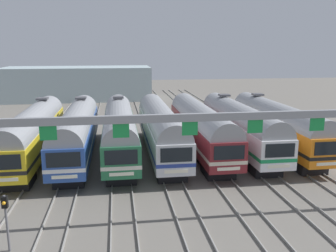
% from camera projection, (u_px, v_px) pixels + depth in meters
% --- Properties ---
extents(ground_plane, '(160.00, 160.00, 0.00)m').
position_uv_depth(ground_plane, '(161.00, 154.00, 34.41)').
color(ground_plane, slate).
extents(track_bed, '(24.67, 70.00, 0.15)m').
position_uv_depth(track_bed, '(146.00, 119.00, 50.82)').
color(track_bed, gray).
rests_on(track_bed, ground).
extents(commuter_train_yellow, '(2.88, 18.06, 5.05)m').
position_uv_depth(commuter_train_yellow, '(33.00, 131.00, 32.21)').
color(commuter_train_yellow, gold).
rests_on(commuter_train_yellow, ground).
extents(commuter_train_blue, '(2.88, 18.06, 5.05)m').
position_uv_depth(commuter_train_blue, '(77.00, 130.00, 32.75)').
color(commuter_train_blue, '#284C9E').
rests_on(commuter_train_blue, ground).
extents(commuter_train_green, '(2.88, 18.06, 5.05)m').
position_uv_depth(commuter_train_green, '(119.00, 129.00, 33.29)').
color(commuter_train_green, '#236B42').
rests_on(commuter_train_green, ground).
extents(commuter_train_silver, '(2.88, 18.06, 4.77)m').
position_uv_depth(commuter_train_silver, '(161.00, 127.00, 33.83)').
color(commuter_train_silver, silver).
rests_on(commuter_train_silver, ground).
extents(commuter_train_maroon, '(2.88, 18.06, 4.77)m').
position_uv_depth(commuter_train_maroon, '(200.00, 126.00, 34.37)').
color(commuter_train_maroon, maroon).
rests_on(commuter_train_maroon, ground).
extents(commuter_train_white, '(2.88, 18.06, 5.05)m').
position_uv_depth(commuter_train_white, '(239.00, 125.00, 34.92)').
color(commuter_train_white, white).
rests_on(commuter_train_white, ground).
extents(commuter_train_orange, '(2.88, 18.06, 5.05)m').
position_uv_depth(commuter_train_orange, '(276.00, 124.00, 35.46)').
color(commuter_train_orange, orange).
rests_on(commuter_train_orange, ground).
extents(catenary_gantry, '(28.40, 0.44, 6.97)m').
position_uv_depth(catenary_gantry, '(190.00, 132.00, 20.20)').
color(catenary_gantry, gray).
rests_on(catenary_gantry, ground).
extents(yard_signal_mast, '(0.28, 0.35, 3.02)m').
position_uv_depth(yard_signal_mast, '(6.00, 213.00, 17.66)').
color(yard_signal_mast, '#59595E').
rests_on(yard_signal_mast, ground).
extents(maintenance_building, '(27.92, 10.00, 6.34)m').
position_uv_depth(maintenance_building, '(78.00, 83.00, 69.95)').
color(maintenance_building, '#9EB2B7').
rests_on(maintenance_building, ground).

